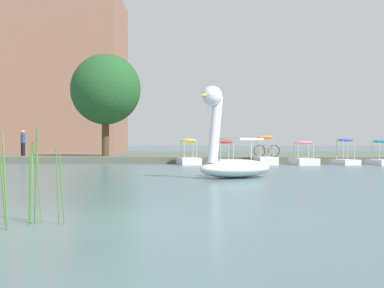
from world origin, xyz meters
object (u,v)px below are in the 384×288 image
swan_boat (232,158)px  pedal_boat_pink (303,158)px  pedal_boat_yellow (189,157)px  bicycle_parked (267,151)px  person_on_path (23,142)px  pedal_boat_blue (345,157)px  tree_sapling_by_fence (105,90)px  pedal_boat_teal (382,157)px  pedal_boat_orange (265,156)px  pedal_boat_red (225,157)px

swan_boat → pedal_boat_pink: 13.19m
pedal_boat_yellow → bicycle_parked: (4.69, 2.37, 0.33)m
pedal_boat_pink → person_on_path: size_ratio=1.42×
pedal_boat_blue → tree_sapling_by_fence: tree_sapling_by_fence is taller
pedal_boat_pink → pedal_boat_teal: bearing=-3.7°
pedal_boat_orange → tree_sapling_by_fence: (-9.87, 4.25, 4.22)m
swan_boat → pedal_boat_orange: swan_boat is taller
pedal_boat_orange → tree_sapling_by_fence: 11.55m
pedal_boat_yellow → pedal_boat_orange: pedal_boat_orange is taller
pedal_boat_red → pedal_boat_orange: pedal_boat_orange is taller
pedal_boat_orange → pedal_boat_pink: pedal_boat_orange is taller
bicycle_parked → person_on_path: bearing=171.5°
swan_boat → pedal_boat_blue: size_ratio=1.74×
pedal_boat_red → swan_boat: bearing=-90.8°
pedal_boat_yellow → pedal_boat_blue: (8.85, -0.11, 0.03)m
swan_boat → person_on_path: bearing=126.8°
swan_boat → pedal_boat_blue: (6.96, 12.40, -0.24)m
person_on_path → pedal_boat_pink: bearing=-15.6°
pedal_boat_pink → pedal_boat_teal: pedal_boat_teal is taller
pedal_boat_pink → pedal_boat_teal: (4.30, -0.28, 0.05)m
pedal_boat_orange → tree_sapling_by_fence: tree_sapling_by_fence is taller
swan_boat → pedal_boat_teal: (8.90, 12.08, -0.25)m
pedal_boat_orange → pedal_boat_teal: 6.45m
pedal_boat_blue → bicycle_parked: (-4.16, 2.47, 0.30)m
pedal_boat_yellow → pedal_boat_blue: pedal_boat_blue is taller
swan_boat → bicycle_parked: swan_boat is taller
pedal_boat_teal → person_on_path: 22.41m
pedal_boat_teal → pedal_boat_yellow: bearing=177.7°
tree_sapling_by_fence → pedal_boat_pink: bearing=-20.6°
pedal_boat_red → person_on_path: 13.93m
pedal_boat_yellow → tree_sapling_by_fence: tree_sapling_by_fence is taller
pedal_boat_orange → swan_boat: bearing=-101.1°
pedal_boat_orange → person_on_path: person_on_path is taller
swan_boat → pedal_boat_red: size_ratio=1.69×
pedal_boat_yellow → pedal_boat_pink: (6.48, -0.15, -0.04)m
swan_boat → pedal_boat_red: (0.17, 12.46, -0.26)m
swan_boat → tree_sapling_by_fence: (-7.40, 16.86, 3.99)m
swan_boat → bicycle_parked: (2.80, 14.88, 0.06)m
swan_boat → pedal_boat_orange: (2.47, 12.61, -0.22)m
swan_boat → person_on_path: (-12.89, 17.23, 0.60)m
pedal_boat_blue → pedal_boat_teal: (1.94, -0.33, -0.01)m
swan_boat → bicycle_parked: 15.14m
pedal_boat_yellow → pedal_boat_pink: pedal_boat_yellow is taller
swan_boat → tree_sapling_by_fence: size_ratio=0.51×
person_on_path → bicycle_parked: (15.69, -2.35, -0.54)m
pedal_boat_pink → tree_sapling_by_fence: size_ratio=0.36×
pedal_boat_orange → pedal_boat_teal: size_ratio=1.09×
pedal_boat_red → bicycle_parked: (2.64, 2.42, 0.31)m
pedal_boat_yellow → pedal_boat_orange: size_ratio=1.05×
pedal_boat_teal → bicycle_parked: bearing=155.3°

